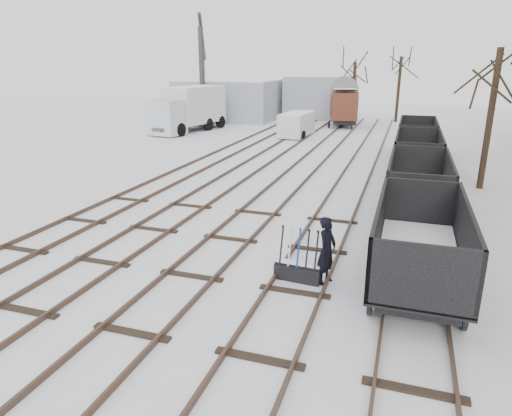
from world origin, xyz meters
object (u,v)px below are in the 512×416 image
Objects in this scene: worker at (327,250)px; lorry at (189,109)px; ground_frame at (298,271)px; crane at (204,96)px; box_van_wagon at (344,104)px; freight_wagon_a at (418,257)px; panel_van at (297,124)px.

lorry is at bearing 49.00° from worker.
ground_frame is at bearing -47.29° from lorry.
ground_frame is at bearing 113.18° from worker.
worker is 0.18× the size of crane.
lorry is (-12.42, -7.40, -0.12)m from box_van_wagon.
ground_frame is 32.95m from box_van_wagon.
box_van_wagon reaches higher than freight_wagon_a.
ground_frame is 35.18m from crane.
panel_van is (-2.71, -7.37, -1.08)m from box_van_wagon.
panel_van is (-9.28, 24.75, 0.13)m from freight_wagon_a.
worker is at bearing -167.98° from freight_wagon_a.
crane is at bearing 111.22° from lorry.
lorry reaches higher than box_van_wagon.
freight_wagon_a is (2.35, 0.50, -0.06)m from worker.
freight_wagon_a is 31.19m from lorry.
box_van_wagon is at bearing 100.75° from ground_frame.
panel_van is at bearing 10.75° from lorry.
freight_wagon_a reaches higher than worker.
box_van_wagon is at bearing 101.56° from freight_wagon_a.
freight_wagon_a is at bearing -65.67° from panel_van.
crane is (-20.01, 30.15, 1.81)m from freight_wagon_a.
panel_van is at bearing -121.86° from box_van_wagon.
ground_frame is 0.15× the size of crane.
freight_wagon_a reaches higher than ground_frame.
ground_frame is 3.21m from freight_wagon_a.
lorry is 9.76m from panel_van.
lorry reaches higher than ground_frame.
lorry reaches higher than freight_wagon_a.
crane is (-10.73, 5.40, 1.68)m from panel_van.
ground_frame is at bearing -95.62° from box_van_wagon.
ground_frame is 1.01m from worker.
box_van_wagon is at bearing -12.65° from crane.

